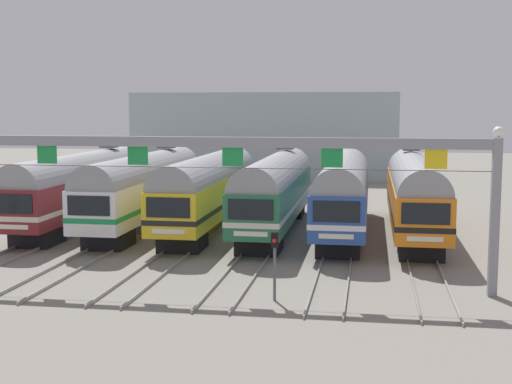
% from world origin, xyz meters
% --- Properties ---
extents(ground_plane, '(160.00, 160.00, 0.00)m').
position_xyz_m(ground_plane, '(0.00, 0.00, 0.00)').
color(ground_plane, gray).
extents(track_bed, '(22.64, 70.00, 0.15)m').
position_xyz_m(track_bed, '(0.00, 17.00, 0.07)').
color(track_bed, gray).
rests_on(track_bed, ground).
extents(commuter_train_maroon, '(2.88, 18.06, 5.05)m').
position_xyz_m(commuter_train_maroon, '(-10.57, -0.00, 2.69)').
color(commuter_train_maroon, maroon).
rests_on(commuter_train_maroon, ground).
extents(commuter_train_white, '(2.88, 18.06, 5.05)m').
position_xyz_m(commuter_train_white, '(-6.34, -0.00, 2.69)').
color(commuter_train_white, white).
rests_on(commuter_train_white, ground).
extents(commuter_train_yellow, '(2.88, 18.06, 4.77)m').
position_xyz_m(commuter_train_yellow, '(-2.11, -0.01, 2.69)').
color(commuter_train_yellow, gold).
rests_on(commuter_train_yellow, ground).
extents(commuter_train_green, '(2.88, 18.06, 5.05)m').
position_xyz_m(commuter_train_green, '(2.11, -0.00, 2.69)').
color(commuter_train_green, '#236B42').
rests_on(commuter_train_green, ground).
extents(commuter_train_blue, '(2.88, 18.06, 4.77)m').
position_xyz_m(commuter_train_blue, '(6.34, -0.01, 2.69)').
color(commuter_train_blue, '#284C9E').
rests_on(commuter_train_blue, ground).
extents(commuter_train_orange, '(2.88, 18.06, 5.05)m').
position_xyz_m(commuter_train_orange, '(10.57, -0.00, 2.69)').
color(commuter_train_orange, orange).
rests_on(commuter_train_orange, ground).
extents(catenary_gantry, '(26.38, 0.44, 6.97)m').
position_xyz_m(catenary_gantry, '(0.00, -13.50, 5.36)').
color(catenary_gantry, gray).
rests_on(catenary_gantry, ground).
extents(yard_signal_mast, '(0.28, 0.35, 2.83)m').
position_xyz_m(yard_signal_mast, '(4.23, -15.63, 1.98)').
color(yard_signal_mast, '#59595E').
rests_on(yard_signal_mast, ground).
extents(maintenance_building, '(28.86, 10.00, 9.26)m').
position_xyz_m(maintenance_building, '(-3.69, 35.80, 4.63)').
color(maintenance_building, '#9EB2B7').
rests_on(maintenance_building, ground).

